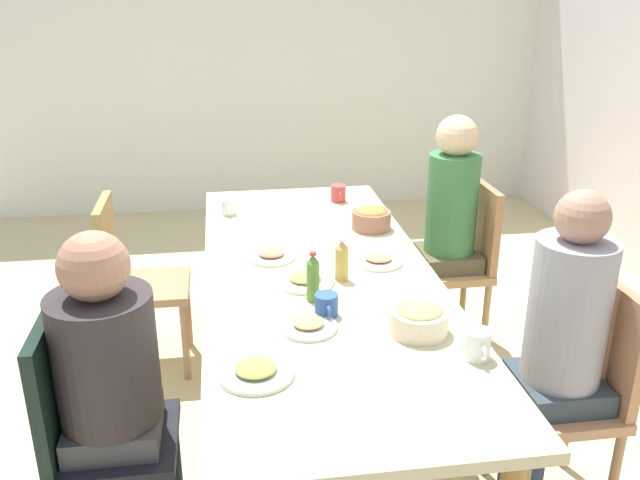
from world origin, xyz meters
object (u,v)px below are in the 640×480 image
Objects in this scene: plate_1 at (308,325)px; bottle_1 at (313,278)px; chair_0 at (131,275)px; plate_3 at (305,280)px; chair_3 at (578,384)px; cup_3 at (228,207)px; chair_1 at (90,427)px; plate_2 at (256,372)px; plate_0 at (271,255)px; cup_0 at (326,305)px; dining_table at (320,288)px; bowl_0 at (418,319)px; chair_2 at (462,256)px; bowl_1 at (371,218)px; person_2 at (449,215)px; plate_4 at (378,260)px; person_1 at (110,369)px; cup_1 at (477,344)px; cup_2 at (338,193)px; person_3 at (562,332)px; bottle_0 at (342,261)px.

bottle_1 is (-0.22, 0.05, 0.08)m from plate_1.
chair_0 is 1.08m from plate_3.
chair_3 is 8.33× the size of cup_3.
bottle_1 reaches higher than chair_1.
plate_2 is at bearing 1.84° from cup_3.
cup_0 is at bearing 15.30° from plate_0.
bowl_0 is (0.55, 0.26, 0.12)m from dining_table.
bowl_0 is at bearing 78.31° from plate_1.
chair_2 reaches higher than plate_0.
chair_0 is at bearing -95.64° from bowl_1.
person_2 reaches higher than plate_4.
person_1 reaches higher than chair_2.
person_1 is at bearing -15.88° from cup_3.
cup_1 is 1.07× the size of cup_2.
dining_table is at bearing 23.81° from cup_3.
chair_3 is at bearing 60.48° from plate_3.
person_3 is (0.00, 1.63, 0.22)m from chair_1.
person_1 reaches higher than plate_3.
plate_4 is at bearing -143.85° from person_3.
plate_1 is (1.08, -0.88, 0.01)m from person_2.
cup_1 is at bearing 26.10° from cup_3.
bowl_0 is at bearing 108.72° from plate_2.
person_2 is (-1.23, 1.63, 0.24)m from chair_1.
chair_1 reaches higher than plate_3.
dining_table is at bearing -133.81° from bottle_0.
cup_0 is (0.29, 0.04, 0.03)m from plate_3.
bowl_0 is (1.16, -0.50, 0.04)m from person_2.
chair_3 reaches higher than cup_0.
bottle_1 is (-0.50, -0.47, 0.04)m from cup_1.
chair_3 is 1.04m from bottle_1.
cup_2 reaches higher than plate_3.
plate_0 reaches higher than dining_table.
plate_3 reaches higher than dining_table.
chair_1 is 4.95× the size of bottle_0.
person_1 is at bearing -62.38° from bottle_1.
cup_3 is at bearing -162.39° from plate_3.
plate_4 is 0.98m from cup_3.
bottle_0 is at bearing -154.01° from cup_1.
plate_0 is 0.65m from cup_3.
person_3 is 0.39m from cup_1.
person_2 reaches higher than plate_0.
dining_table is 0.30m from bottle_1.
cup_2 is at bearing 168.23° from cup_0.
plate_3 is 0.18m from bottle_1.
plate_0 is 1.03× the size of plate_1.
chair_0 reaches higher than plate_1.
chair_2 reaches higher than cup_3.
cup_0 is (-0.17, -0.30, -0.01)m from bowl_0.
person_3 is 1.00m from plate_3.
cup_2 is at bearing 170.80° from bottle_0.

